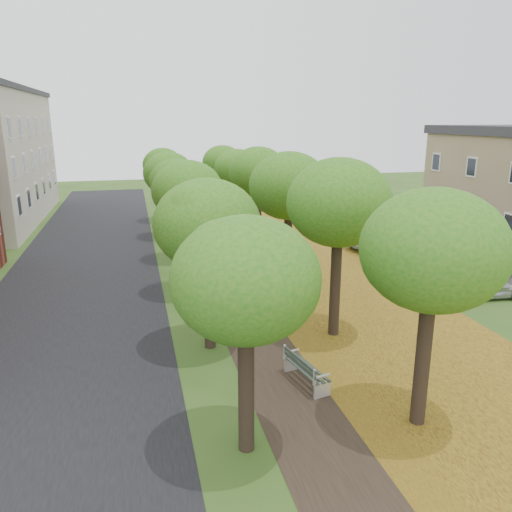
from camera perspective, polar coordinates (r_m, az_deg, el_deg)
ground at (r=14.06m, az=8.23°, el=-19.64°), size 120.00×120.00×0.00m
street_asphalt at (r=26.99m, az=-19.42°, el=-2.81°), size 8.00×70.00×0.01m
footpath at (r=27.21m, az=-3.54°, el=-1.79°), size 3.20×70.00×0.01m
leaf_verge at (r=28.48m, az=6.41°, el=-1.07°), size 7.50×70.00×0.01m
parking_lot at (r=33.14m, az=19.75°, el=0.45°), size 9.00×16.00×0.01m
tree_row_west at (r=25.93m, az=-8.53°, el=7.63°), size 3.43×33.43×6.10m
tree_row_east at (r=26.80m, az=1.83°, el=8.04°), size 3.43×33.43×6.10m
bench at (r=16.02m, az=5.60°, el=-12.77°), size 0.97×2.08×0.95m
car_silver at (r=25.47m, az=24.70°, el=-2.87°), size 4.03×1.88×1.33m
car_red at (r=28.67m, az=19.65°, el=-0.35°), size 4.44×2.55×1.39m
car_grey at (r=29.71m, az=18.31°, el=0.38°), size 5.45×3.59×1.47m
car_white at (r=33.06m, az=14.68°, el=2.15°), size 5.76×3.71×1.48m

